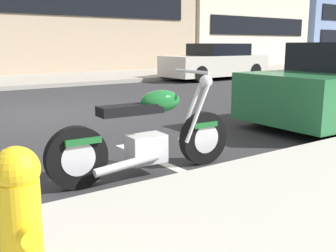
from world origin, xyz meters
The scene contains 7 objects.
ground_plane centered at (0.00, 0.00, 0.00)m, with size 260.00×260.00×0.00m, color #28282B.
sidewalk_far_curb centered at (12.00, 7.35, 0.07)m, with size 120.00×5.00×0.14m, color gray.
parking_stall_stripe centered at (0.00, -4.25, 0.00)m, with size 0.12×2.20×0.01m, color silver.
parked_motorcycle centered at (-0.36, -4.46, 0.42)m, with size 2.17×0.62×1.11m.
car_opposite_curb centered at (8.51, 4.30, 0.67)m, with size 4.64×1.92×1.43m.
fire_hydrant centered at (-2.08, -5.94, 0.53)m, with size 0.24×0.36×0.74m.
townhouse_near_left centered at (27.31, 14.17, 4.34)m, with size 9.28×9.13×8.69m.
Camera 1 is at (-2.57, -7.95, 1.38)m, focal length 42.53 mm.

